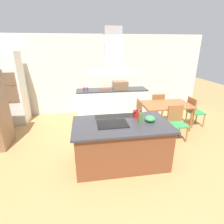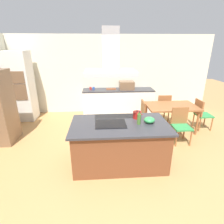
{
  "view_description": "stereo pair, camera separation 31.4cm",
  "coord_description": "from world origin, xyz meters",
  "px_view_note": "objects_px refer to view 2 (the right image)",
  "views": [
    {
      "loc": [
        -0.69,
        -3.12,
        2.34
      ],
      "look_at": [
        -0.13,
        0.4,
        1.0
      ],
      "focal_mm": 28.43,
      "sensor_mm": 36.0,
      "label": 1
    },
    {
      "loc": [
        -0.38,
        -3.15,
        2.34
      ],
      "look_at": [
        -0.13,
        0.4,
        1.0
      ],
      "focal_mm": 28.43,
      "sensor_mm": 36.0,
      "label": 2
    }
  ],
  "objects_px": {
    "mixing_bowl": "(149,120)",
    "dining_table": "(171,108)",
    "coffee_mug_blue": "(94,88)",
    "chair_facing_back_wall": "(163,106)",
    "countertop_microwave": "(127,85)",
    "olive_oil_bottle": "(139,119)",
    "cutting_board": "(111,89)",
    "tea_kettle": "(137,115)",
    "range_hood": "(110,60)",
    "chair_at_left_end": "(139,114)",
    "cooktop": "(111,124)",
    "chair_at_right_end": "(201,113)",
    "chair_facing_island": "(181,123)",
    "wall_oven_stack": "(21,87)",
    "coffee_mug_red": "(91,88)"
  },
  "relations": [
    {
      "from": "cooktop",
      "to": "range_hood",
      "type": "xyz_separation_m",
      "value": [
        0.0,
        0.0,
        1.2
      ]
    },
    {
      "from": "countertop_microwave",
      "to": "cutting_board",
      "type": "xyz_separation_m",
      "value": [
        -0.54,
        0.05,
        -0.13
      ]
    },
    {
      "from": "mixing_bowl",
      "to": "dining_table",
      "type": "bearing_deg",
      "value": 54.23
    },
    {
      "from": "chair_at_right_end",
      "to": "chair_facing_island",
      "type": "relative_size",
      "value": 1.0
    },
    {
      "from": "cutting_board",
      "to": "chair_facing_back_wall",
      "type": "height_order",
      "value": "cutting_board"
    },
    {
      "from": "wall_oven_stack",
      "to": "chair_facing_island",
      "type": "distance_m",
      "value": 4.93
    },
    {
      "from": "countertop_microwave",
      "to": "cutting_board",
      "type": "relative_size",
      "value": 1.47
    },
    {
      "from": "chair_facing_island",
      "to": "range_hood",
      "type": "xyz_separation_m",
      "value": [
        -1.82,
        -0.8,
        1.59
      ]
    },
    {
      "from": "coffee_mug_blue",
      "to": "chair_facing_island",
      "type": "bearing_deg",
      "value": -43.38
    },
    {
      "from": "tea_kettle",
      "to": "olive_oil_bottle",
      "type": "distance_m",
      "value": 0.31
    },
    {
      "from": "mixing_bowl",
      "to": "cooktop",
      "type": "bearing_deg",
      "value": -179.43
    },
    {
      "from": "mixing_bowl",
      "to": "wall_oven_stack",
      "type": "relative_size",
      "value": 0.1
    },
    {
      "from": "mixing_bowl",
      "to": "dining_table",
      "type": "xyz_separation_m",
      "value": [
        1.05,
        1.46,
        -0.29
      ]
    },
    {
      "from": "range_hood",
      "to": "cutting_board",
      "type": "bearing_deg",
      "value": 86.03
    },
    {
      "from": "olive_oil_bottle",
      "to": "wall_oven_stack",
      "type": "distance_m",
      "value": 4.23
    },
    {
      "from": "coffee_mug_blue",
      "to": "dining_table",
      "type": "relative_size",
      "value": 0.06
    },
    {
      "from": "olive_oil_bottle",
      "to": "countertop_microwave",
      "type": "relative_size",
      "value": 0.53
    },
    {
      "from": "chair_facing_island",
      "to": "chair_at_right_end",
      "type": "bearing_deg",
      "value": 36.01
    },
    {
      "from": "olive_oil_bottle",
      "to": "chair_at_left_end",
      "type": "height_order",
      "value": "olive_oil_bottle"
    },
    {
      "from": "chair_at_right_end",
      "to": "chair_facing_island",
      "type": "bearing_deg",
      "value": -143.99
    },
    {
      "from": "olive_oil_bottle",
      "to": "range_hood",
      "type": "height_order",
      "value": "range_hood"
    },
    {
      "from": "chair_at_right_end",
      "to": "wall_oven_stack",
      "type": "bearing_deg",
      "value": 167.83
    },
    {
      "from": "countertop_microwave",
      "to": "wall_oven_stack",
      "type": "xyz_separation_m",
      "value": [
        -3.46,
        -0.23,
        0.06
      ]
    },
    {
      "from": "coffee_mug_blue",
      "to": "cutting_board",
      "type": "bearing_deg",
      "value": 1.33
    },
    {
      "from": "olive_oil_bottle",
      "to": "range_hood",
      "type": "bearing_deg",
      "value": 175.99
    },
    {
      "from": "chair_at_left_end",
      "to": "range_hood",
      "type": "xyz_separation_m",
      "value": [
        -0.91,
        -1.47,
        1.59
      ]
    },
    {
      "from": "tea_kettle",
      "to": "range_hood",
      "type": "height_order",
      "value": "range_hood"
    },
    {
      "from": "tea_kettle",
      "to": "chair_facing_back_wall",
      "type": "bearing_deg",
      "value": 56.35
    },
    {
      "from": "mixing_bowl",
      "to": "chair_at_left_end",
      "type": "relative_size",
      "value": 0.24
    },
    {
      "from": "coffee_mug_red",
      "to": "chair_at_right_end",
      "type": "height_order",
      "value": "coffee_mug_red"
    },
    {
      "from": "tea_kettle",
      "to": "chair_at_right_end",
      "type": "relative_size",
      "value": 0.25
    },
    {
      "from": "olive_oil_bottle",
      "to": "chair_at_left_end",
      "type": "bearing_deg",
      "value": 76.63
    },
    {
      "from": "countertop_microwave",
      "to": "olive_oil_bottle",
      "type": "bearing_deg",
      "value": -93.74
    },
    {
      "from": "coffee_mug_blue",
      "to": "chair_facing_back_wall",
      "type": "distance_m",
      "value": 2.41
    },
    {
      "from": "wall_oven_stack",
      "to": "chair_at_right_end",
      "type": "xyz_separation_m",
      "value": [
        5.46,
        -1.18,
        -0.59
      ]
    },
    {
      "from": "cutting_board",
      "to": "wall_oven_stack",
      "type": "height_order",
      "value": "wall_oven_stack"
    },
    {
      "from": "countertop_microwave",
      "to": "dining_table",
      "type": "xyz_separation_m",
      "value": [
        1.08,
        -1.41,
        -0.37
      ]
    },
    {
      "from": "cooktop",
      "to": "chair_facing_back_wall",
      "type": "bearing_deg",
      "value": 49.52
    },
    {
      "from": "cutting_board",
      "to": "range_hood",
      "type": "distance_m",
      "value": 3.17
    },
    {
      "from": "olive_oil_bottle",
      "to": "cutting_board",
      "type": "relative_size",
      "value": 0.77
    },
    {
      "from": "tea_kettle",
      "to": "coffee_mug_blue",
      "type": "distance_m",
      "value": 2.83
    },
    {
      "from": "chair_facing_back_wall",
      "to": "wall_oven_stack",
      "type": "bearing_deg",
      "value": 173.58
    },
    {
      "from": "wall_oven_stack",
      "to": "countertop_microwave",
      "type": "bearing_deg",
      "value": 3.87
    },
    {
      "from": "chair_at_left_end",
      "to": "range_hood",
      "type": "distance_m",
      "value": 2.35
    },
    {
      "from": "cooktop",
      "to": "coffee_mug_blue",
      "type": "xyz_separation_m",
      "value": [
        -0.41,
        2.92,
        0.04
      ]
    },
    {
      "from": "countertop_microwave",
      "to": "chair_facing_island",
      "type": "bearing_deg",
      "value": -62.44
    },
    {
      "from": "olive_oil_bottle",
      "to": "chair_at_left_end",
      "type": "distance_m",
      "value": 1.63
    },
    {
      "from": "chair_facing_back_wall",
      "to": "mixing_bowl",
      "type": "bearing_deg",
      "value": -116.35
    },
    {
      "from": "range_hood",
      "to": "dining_table",
      "type": "bearing_deg",
      "value": 38.89
    },
    {
      "from": "chair_at_left_end",
      "to": "cutting_board",
      "type": "bearing_deg",
      "value": 115.73
    }
  ]
}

